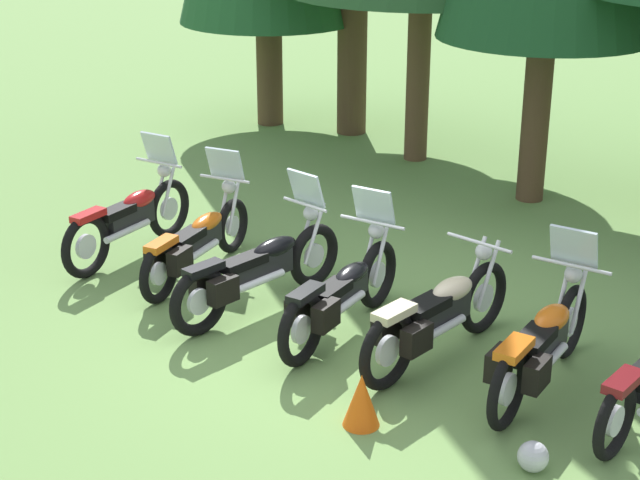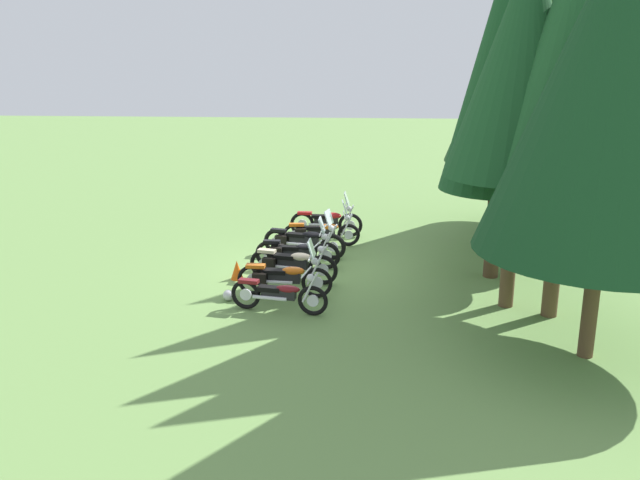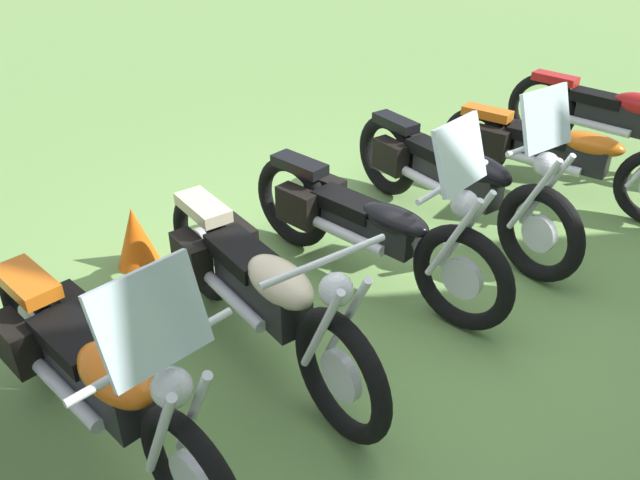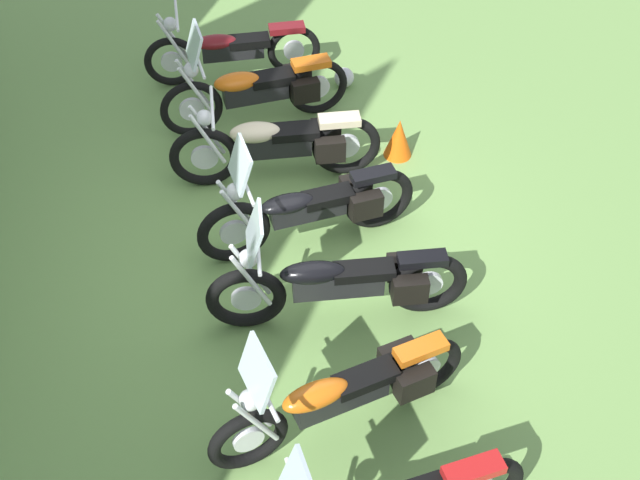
% 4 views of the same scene
% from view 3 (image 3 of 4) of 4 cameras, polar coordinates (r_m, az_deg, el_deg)
% --- Properties ---
extents(ground_plane, '(80.00, 80.00, 0.00)m').
position_cam_3_polar(ground_plane, '(4.67, 5.67, -4.06)').
color(ground_plane, '#6B934C').
extents(motorcycle_0, '(0.69, 2.22, 1.38)m').
position_cam_3_polar(motorcycle_0, '(6.91, 24.90, 9.75)').
color(motorcycle_0, black).
rests_on(motorcycle_0, ground_plane).
extents(motorcycle_1, '(0.66, 2.25, 1.34)m').
position_cam_3_polar(motorcycle_1, '(6.01, 20.28, 7.38)').
color(motorcycle_1, black).
rests_on(motorcycle_1, ground_plane).
extents(motorcycle_2, '(0.87, 2.34, 1.37)m').
position_cam_3_polar(motorcycle_2, '(5.23, 11.73, 5.46)').
color(motorcycle_2, black).
rests_on(motorcycle_2, ground_plane).
extents(motorcycle_3, '(0.74, 2.24, 1.38)m').
position_cam_3_polar(motorcycle_3, '(4.49, 4.11, 1.44)').
color(motorcycle_3, black).
rests_on(motorcycle_3, ground_plane).
extents(motorcycle_4, '(0.89, 2.24, 1.03)m').
position_cam_3_polar(motorcycle_4, '(3.84, -5.53, -4.18)').
color(motorcycle_4, black).
rests_on(motorcycle_4, ground_plane).
extents(motorcycle_5, '(0.76, 2.23, 1.37)m').
position_cam_3_polar(motorcycle_5, '(3.43, -19.24, -11.02)').
color(motorcycle_5, black).
rests_on(motorcycle_5, ground_plane).
extents(traffic_cone, '(0.32, 0.32, 0.48)m').
position_cam_3_polar(traffic_cone, '(4.94, -15.99, 0.26)').
color(traffic_cone, '#EA590F').
rests_on(traffic_cone, ground_plane).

